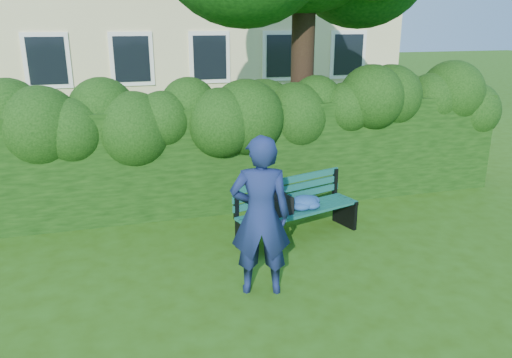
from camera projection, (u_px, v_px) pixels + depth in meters
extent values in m
plane|color=#2A4D0D|center=(268.00, 257.00, 6.91)|extent=(80.00, 80.00, 0.00)
cube|color=white|center=(47.00, 61.00, 14.47)|extent=(1.30, 0.08, 1.60)
cube|color=black|center=(47.00, 61.00, 14.44)|extent=(1.05, 0.04, 1.35)
cube|color=white|center=(132.00, 59.00, 15.11)|extent=(1.30, 0.08, 1.60)
cube|color=black|center=(132.00, 59.00, 15.07)|extent=(1.05, 0.04, 1.35)
cube|color=white|center=(210.00, 57.00, 15.75)|extent=(1.30, 0.08, 1.60)
cube|color=black|center=(210.00, 58.00, 15.71)|extent=(1.05, 0.04, 1.35)
cube|color=white|center=(281.00, 56.00, 16.39)|extent=(1.30, 0.08, 1.60)
cube|color=black|center=(282.00, 56.00, 16.35)|extent=(1.05, 0.04, 1.35)
cube|color=white|center=(348.00, 55.00, 17.03)|extent=(1.30, 0.08, 1.60)
cube|color=black|center=(348.00, 55.00, 16.99)|extent=(1.05, 0.04, 1.35)
cube|color=black|center=(230.00, 155.00, 8.65)|extent=(10.00, 1.00, 1.80)
cylinder|color=black|center=(302.00, 63.00, 9.34)|extent=(0.43, 0.43, 4.73)
cube|color=#0D4142|center=(307.00, 214.00, 7.22)|extent=(1.89, 0.65, 0.04)
cube|color=#0D4142|center=(301.00, 211.00, 7.32)|extent=(1.89, 0.65, 0.04)
cube|color=#0D4142|center=(296.00, 209.00, 7.42)|extent=(1.89, 0.65, 0.04)
cube|color=#0D4142|center=(292.00, 207.00, 7.51)|extent=(1.89, 0.65, 0.04)
cube|color=#0D4142|center=(289.00, 197.00, 7.54)|extent=(1.88, 0.59, 0.10)
cube|color=#0D4142|center=(288.00, 189.00, 7.51)|extent=(1.88, 0.59, 0.10)
cube|color=#0D4142|center=(288.00, 180.00, 7.47)|extent=(1.88, 0.59, 0.10)
cube|color=black|center=(246.00, 239.00, 6.96)|extent=(0.20, 0.50, 0.44)
cube|color=black|center=(236.00, 204.00, 7.04)|extent=(0.07, 0.07, 0.45)
cube|color=black|center=(248.00, 225.00, 6.85)|extent=(0.18, 0.42, 0.05)
cube|color=black|center=(345.00, 212.00, 7.92)|extent=(0.20, 0.50, 0.44)
cube|color=black|center=(335.00, 182.00, 7.99)|extent=(0.07, 0.07, 0.45)
cube|color=black|center=(348.00, 200.00, 7.81)|extent=(0.18, 0.42, 0.05)
cube|color=white|center=(270.00, 217.00, 7.04)|extent=(0.21, 0.18, 0.02)
cube|color=black|center=(279.00, 206.00, 7.13)|extent=(0.42, 0.35, 0.25)
imported|color=#16214E|center=(260.00, 216.00, 5.77)|extent=(0.80, 0.62, 1.93)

